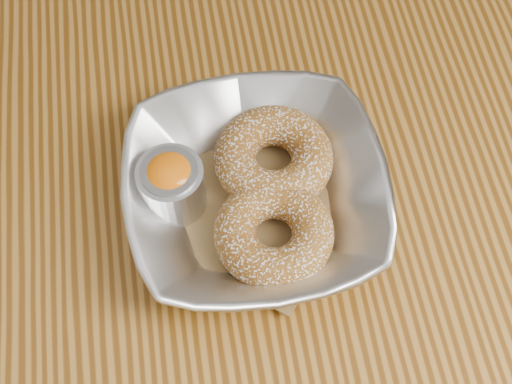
{
  "coord_description": "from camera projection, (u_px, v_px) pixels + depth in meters",
  "views": [
    {
      "loc": [
        -0.04,
        -0.28,
        1.29
      ],
      "look_at": [
        0.0,
        -0.01,
        0.78
      ],
      "focal_mm": 50.0,
      "sensor_mm": 36.0,
      "label": 1
    }
  ],
  "objects": [
    {
      "name": "parchment",
      "position": [
        256.0,
        204.0,
        0.6
      ],
      "size": [
        0.2,
        0.2,
        0.0
      ],
      "primitive_type": "cube",
      "rotation": [
        0.0,
        0.0,
        0.88
      ],
      "color": "brown",
      "rests_on": "table"
    },
    {
      "name": "donut_back",
      "position": [
        273.0,
        158.0,
        0.6
      ],
      "size": [
        0.13,
        0.13,
        0.04
      ],
      "primitive_type": "torus",
      "rotation": [
        0.0,
        0.0,
        -0.43
      ],
      "color": "brown",
      "rests_on": "parchment"
    },
    {
      "name": "table",
      "position": [
        255.0,
        250.0,
        0.7
      ],
      "size": [
        1.2,
        0.8,
        0.75
      ],
      "color": "brown",
      "rests_on": "ground_plane"
    },
    {
      "name": "ramekin",
      "position": [
        172.0,
        184.0,
        0.58
      ],
      "size": [
        0.05,
        0.05,
        0.06
      ],
      "color": "silver",
      "rests_on": "table"
    },
    {
      "name": "serving_bowl",
      "position": [
        256.0,
        194.0,
        0.58
      ],
      "size": [
        0.21,
        0.21,
        0.05
      ],
      "primitive_type": "imported",
      "color": "silver",
      "rests_on": "table"
    },
    {
      "name": "donut_front",
      "position": [
        274.0,
        233.0,
        0.57
      ],
      "size": [
        0.13,
        0.13,
        0.03
      ],
      "primitive_type": "torus",
      "rotation": [
        0.0,
        0.0,
        0.44
      ],
      "color": "brown",
      "rests_on": "parchment"
    }
  ]
}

